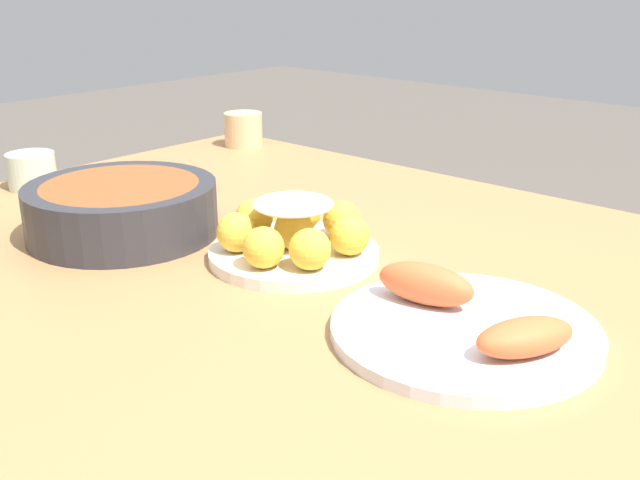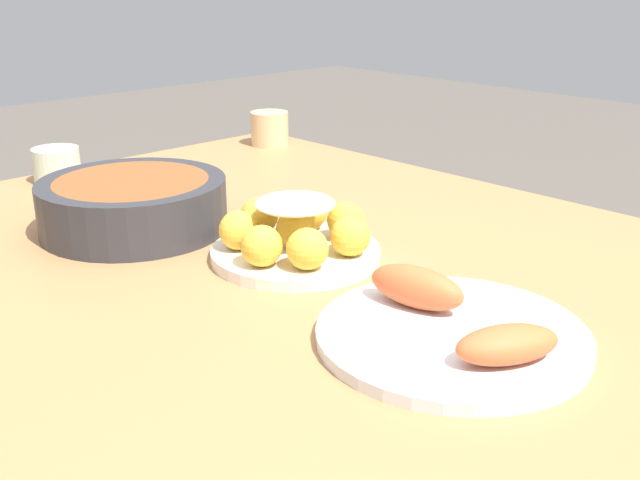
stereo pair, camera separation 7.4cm
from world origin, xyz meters
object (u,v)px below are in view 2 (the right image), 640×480
object	(u,v)px
cake_plate	(296,236)
cup_near	(270,128)
serving_bowl	(133,203)
seafood_platter	(452,329)
dining_table	(344,336)
cup_far	(57,165)

from	to	relation	value
cake_plate	cup_near	size ratio (longest dim) A/B	2.77
serving_bowl	cup_near	xyz separation A→B (m)	(0.30, -0.53, -0.01)
seafood_platter	cup_near	distance (m)	0.98
cup_near	dining_table	bearing A→B (deg)	146.81
dining_table	cake_plate	size ratio (longest dim) A/B	6.62
dining_table	serving_bowl	distance (m)	0.39
cup_near	cup_far	xyz separation A→B (m)	(0.04, 0.49, -0.00)
cake_plate	cup_near	world-z (taller)	cake_plate
serving_bowl	cup_near	distance (m)	0.61
dining_table	cup_far	distance (m)	0.71
dining_table	seafood_platter	distance (m)	0.23
cup_far	cup_near	bearing A→B (deg)	-94.29
cake_plate	serving_bowl	xyz separation A→B (m)	(0.26, 0.10, 0.01)
cake_plate	cup_near	bearing A→B (deg)	-37.34
seafood_platter	cup_near	bearing A→B (deg)	-28.77
serving_bowl	cup_far	bearing A→B (deg)	-6.41
seafood_platter	cup_near	world-z (taller)	cup_near
cup_near	cup_far	distance (m)	0.49
dining_table	cake_plate	distance (m)	0.15
cake_plate	serving_bowl	size ratio (longest dim) A/B	0.83
cup_near	cup_far	world-z (taller)	cup_near
seafood_platter	cup_far	xyz separation A→B (m)	(0.90, 0.02, 0.02)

